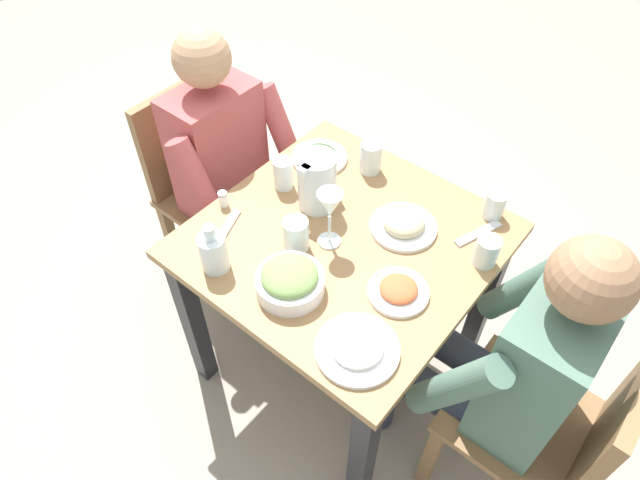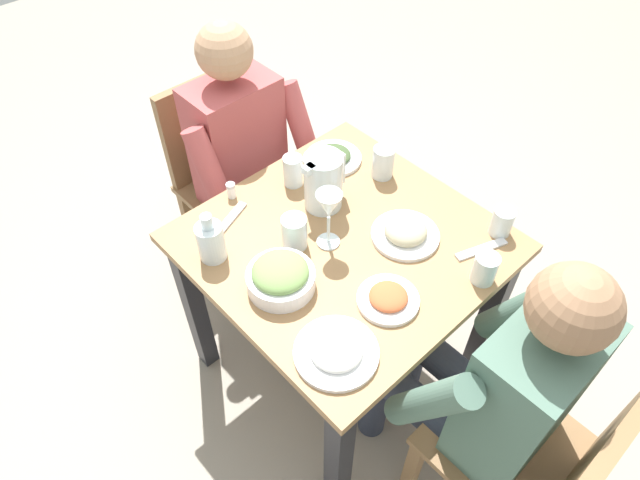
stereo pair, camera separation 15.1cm
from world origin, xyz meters
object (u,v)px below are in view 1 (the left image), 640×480
object	(u,v)px
plate_rice_curry	(398,290)
oil_carafe	(214,254)
water_glass_near_left	(371,157)
diner_far	(237,173)
chair_near	(557,428)
plate_dolmas	(319,156)
plate_beans	(404,224)
water_glass_far_left	(487,251)
salt_shaker	(223,199)
water_glass_far_right	(283,174)
dining_table	(343,265)
water_pitcher	(317,181)
chair_far	(205,179)
diner_near	(503,360)
water_glass_by_pitcher	(494,205)
plate_yoghurt	(357,348)
salad_bowl	(290,280)
wine_glass	(330,208)
water_glass_center	(296,235)

from	to	relation	value
plate_rice_curry	oil_carafe	bearing A→B (deg)	118.93
water_glass_near_left	oil_carafe	xyz separation A→B (m)	(-0.62, 0.09, 0.00)
diner_far	water_glass_near_left	world-z (taller)	diner_far
chair_near	plate_dolmas	distance (m)	1.11
diner_far	plate_beans	bearing A→B (deg)	-84.39
plate_beans	water_glass_far_left	world-z (taller)	water_glass_far_left
plate_rice_curry	salt_shaker	xyz separation A→B (m)	(-0.06, 0.62, 0.01)
water_glass_far_right	dining_table	bearing A→B (deg)	-100.25
chair_near	water_pitcher	world-z (taller)	water_pitcher
chair_far	plate_beans	bearing A→B (deg)	-85.69
plate_beans	oil_carafe	xyz separation A→B (m)	(-0.47, 0.33, 0.04)
plate_rice_curry	salt_shaker	distance (m)	0.63
diner_near	plate_beans	world-z (taller)	diner_near
dining_table	water_glass_by_pitcher	bearing A→B (deg)	-38.93
plate_dolmas	dining_table	bearing A→B (deg)	-128.46
chair_near	plate_dolmas	world-z (taller)	chair_near
chair_far	water_glass_far_right	size ratio (longest dim) A/B	8.03
water_glass_far_left	water_glass_far_right	distance (m)	0.68
chair_far	plate_yoghurt	world-z (taller)	chair_far
salt_shaker	chair_far	bearing A→B (deg)	60.72
water_pitcher	plate_beans	distance (m)	0.29
chair_far	plate_dolmas	xyz separation A→B (m)	(0.16, -0.47, 0.26)
water_glass_by_pitcher	water_glass_far_left	world-z (taller)	water_glass_far_left
chair_near	diner_near	bearing A→B (deg)	90.00
diner_far	water_glass_by_pitcher	distance (m)	0.91
diner_far	plate_yoghurt	distance (m)	0.91
salad_bowl	water_glass_by_pitcher	distance (m)	0.68
water_glass_far_left	wine_glass	xyz separation A→B (m)	(-0.22, 0.40, 0.10)
diner_far	plate_yoghurt	world-z (taller)	diner_far
dining_table	diner_near	size ratio (longest dim) A/B	0.73
plate_rice_curry	water_glass_center	xyz separation A→B (m)	(-0.05, 0.33, 0.04)
water_pitcher	plate_beans	bearing A→B (deg)	-72.69
diner_near	water_glass_center	distance (m)	0.67
chair_near	salt_shaker	world-z (taller)	chair_near
plate_yoghurt	water_glass_by_pitcher	world-z (taller)	water_glass_by_pitcher
plate_rice_curry	water_glass_near_left	bearing A→B (deg)	44.77
plate_dolmas	water_pitcher	bearing A→B (deg)	-141.87
wine_glass	plate_yoghurt	bearing A→B (deg)	-130.31
chair_far	salad_bowl	world-z (taller)	chair_far
diner_far	salad_bowl	bearing A→B (deg)	-120.38
salad_bowl	salt_shaker	xyz separation A→B (m)	(0.12, 0.39, -0.01)
plate_yoghurt	water_pitcher	bearing A→B (deg)	50.46
water_glass_center	oil_carafe	xyz separation A→B (m)	(-0.20, 0.13, 0.00)
water_pitcher	water_glass_by_pitcher	xyz separation A→B (m)	(0.31, -0.45, -0.05)
plate_dolmas	water_glass_far_left	bearing A→B (deg)	-94.56
plate_yoghurt	oil_carafe	size ratio (longest dim) A/B	1.33
salad_bowl	plate_yoghurt	xyz separation A→B (m)	(-0.04, -0.26, -0.03)
chair_near	chair_far	size ratio (longest dim) A/B	1.00
water_glass_by_pitcher	diner_far	bearing A→B (deg)	108.81
water_pitcher	wine_glass	xyz separation A→B (m)	(-0.10, -0.13, 0.05)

